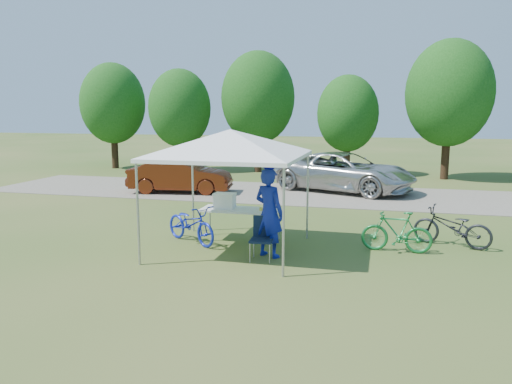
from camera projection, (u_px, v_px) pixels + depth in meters
ground at (231, 250)px, 11.31m from camera, size 100.00×100.00×0.00m
gravel_strip at (294, 194)px, 18.95m from camera, size 24.00×5.00×0.02m
canopy at (230, 133)px, 10.88m from camera, size 4.53×4.53×3.00m
treeline at (311, 102)px, 24.24m from camera, size 24.89×4.28×6.30m
folding_table at (240, 211)px, 12.06m from camera, size 1.90×0.79×0.78m
folding_chair at (263, 234)px, 10.56m from camera, size 0.50×0.51×0.92m
cooler at (225, 201)px, 12.11m from camera, size 0.51×0.35×0.37m
ice_cream_cup at (261, 209)px, 11.86m from camera, size 0.09×0.09×0.07m
cyclist at (269, 213)px, 10.68m from camera, size 0.84×0.72×1.94m
bike_blue at (191, 224)px, 11.88m from camera, size 1.82×1.48×0.93m
bike_green at (397, 232)px, 11.10m from camera, size 1.56×0.51×0.93m
bike_dark at (452, 227)px, 11.55m from camera, size 1.87×1.18×0.93m
minivan at (345, 172)px, 19.37m from camera, size 5.95×4.25×1.51m
sedan at (180, 176)px, 19.09m from camera, size 4.07×1.93×1.29m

